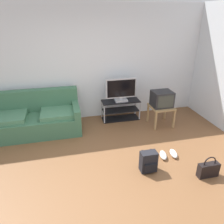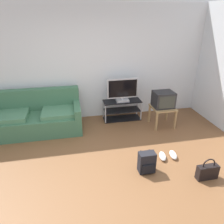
{
  "view_description": "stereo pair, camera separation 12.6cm",
  "coord_description": "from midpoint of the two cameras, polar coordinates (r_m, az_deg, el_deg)",
  "views": [
    {
      "loc": [
        -0.44,
        -2.61,
        2.41
      ],
      "look_at": [
        0.44,
        1.11,
        0.67
      ],
      "focal_mm": 34.22,
      "sensor_mm": 36.0,
      "label": 1
    },
    {
      "loc": [
        -0.32,
        -2.64,
        2.41
      ],
      "look_at": [
        0.44,
        1.11,
        0.67
      ],
      "focal_mm": 34.22,
      "sensor_mm": 36.0,
      "label": 2
    }
  ],
  "objects": [
    {
      "name": "flat_tv",
      "position": [
        5.13,
        3.55,
        5.8
      ],
      "size": [
        0.75,
        0.22,
        0.56
      ],
      "color": "#B2B2B7",
      "rests_on": "tv_stand"
    },
    {
      "name": "tv_stand",
      "position": [
        5.34,
        3.34,
        0.54
      ],
      "size": [
        0.93,
        0.37,
        0.49
      ],
      "color": "black",
      "rests_on": "ground_plane"
    },
    {
      "name": "backpack",
      "position": [
        3.69,
        10.26,
        -13.14
      ],
      "size": [
        0.27,
        0.24,
        0.36
      ],
      "rotation": [
        0.0,
        0.0,
        -0.23
      ],
      "color": "black",
      "rests_on": "ground_plane"
    },
    {
      "name": "ground_plane",
      "position": [
        3.59,
        -2.49,
        -17.93
      ],
      "size": [
        9.0,
        9.8,
        0.02
      ],
      "primitive_type": "cube",
      "color": "brown"
    },
    {
      "name": "side_table",
      "position": [
        5.11,
        14.05,
        0.52
      ],
      "size": [
        0.51,
        0.51,
        0.47
      ],
      "color": "#9E7A4C",
      "rests_on": "ground_plane"
    },
    {
      "name": "crt_tv",
      "position": [
        5.03,
        14.27,
        3.28
      ],
      "size": [
        0.45,
        0.39,
        0.36
      ],
      "color": "#232326",
      "rests_on": "side_table"
    },
    {
      "name": "couch",
      "position": [
        5.05,
        -18.87,
        -1.35
      ],
      "size": [
        1.96,
        0.89,
        0.89
      ],
      "color": "#3D6B4C",
      "rests_on": "ground_plane"
    },
    {
      "name": "handbag",
      "position": [
        3.87,
        25.01,
        -14.21
      ],
      "size": [
        0.35,
        0.12,
        0.38
      ],
      "rotation": [
        0.0,
        0.0,
        -0.17
      ],
      "color": "black",
      "rests_on": "ground_plane"
    },
    {
      "name": "wall_back",
      "position": [
        5.19,
        -7.22,
        12.54
      ],
      "size": [
        9.0,
        0.1,
        2.7
      ],
      "primitive_type": "cube",
      "color": "silver",
      "rests_on": "ground_plane"
    },
    {
      "name": "sneakers_pair",
      "position": [
        4.16,
        15.56,
        -11.14
      ],
      "size": [
        0.38,
        0.29,
        0.09
      ],
      "color": "white",
      "rests_on": "ground_plane"
    }
  ]
}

